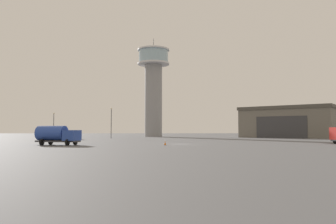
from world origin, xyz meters
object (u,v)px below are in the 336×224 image
Objects in this scene: airplane_yellow at (65,134)px; traffic_cone_near_left at (165,143)px; light_post_east at (54,122)px; control_tower at (153,83)px; light_post_north at (111,120)px; truck_fuel_tanker_blue at (57,135)px.

airplane_yellow reaches higher than traffic_cone_near_left.
light_post_east is at bearing 120.41° from airplane_yellow.
light_post_east is (-9.91, 23.02, 3.36)m from airplane_yellow.
control_tower reaches higher than light_post_north.
control_tower reaches higher than light_post_east.
light_post_north is at bearing -116.62° from control_tower.
truck_fuel_tanker_blue is 57.47m from light_post_east.
airplane_yellow is 1.34× the size of light_post_east.
truck_fuel_tanker_blue is at bearing -93.74° from light_post_north.
control_tower is 49.71× the size of traffic_cone_near_left.
control_tower is at bearing 94.26° from truck_fuel_tanker_blue.
light_post_north is (19.87, -11.59, 0.43)m from light_post_east.
light_post_east is 11.10× the size of traffic_cone_near_left.
control_tower is at bearing 65.28° from airplane_yellow.
light_post_east is (-17.05, 54.79, 3.17)m from truck_fuel_tanker_blue.
traffic_cone_near_left is (14.21, -43.79, -4.90)m from light_post_north.
control_tower is 4.48× the size of light_post_east.
traffic_cone_near_left is (17.03, -0.60, -1.30)m from truck_fuel_tanker_blue.
control_tower is 4.95× the size of truck_fuel_tanker_blue.
truck_fuel_tanker_blue is at bearing -70.23° from airplane_yellow.
control_tower is 3.35× the size of airplane_yellow.
light_post_east is at bearing 121.60° from traffic_cone_near_left.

